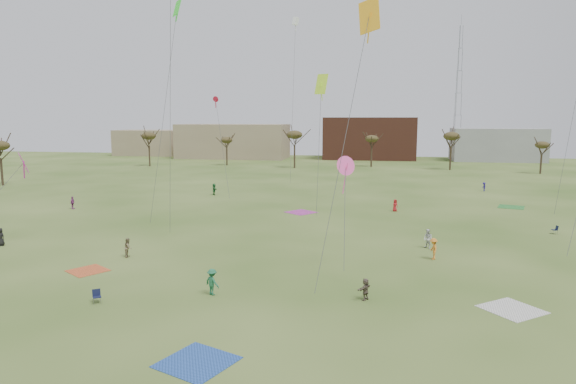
% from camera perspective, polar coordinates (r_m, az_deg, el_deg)
% --- Properties ---
extents(ground, '(260.00, 260.00, 0.00)m').
position_cam_1_polar(ground, '(33.89, -3.65, -12.19)').
color(ground, '#34531A').
rests_on(ground, ground).
extents(flyer_near_center, '(1.35, 1.16, 1.81)m').
position_cam_1_polar(flyer_near_center, '(35.09, -8.54, -9.98)').
color(flyer_near_center, '#236A45').
rests_on(flyer_near_center, ground).
extents(spectator_fore_b, '(0.81, 0.93, 1.66)m').
position_cam_1_polar(spectator_fore_b, '(45.91, -17.55, -5.98)').
color(spectator_fore_b, '#817352').
rests_on(spectator_fore_b, ground).
extents(spectator_fore_c, '(1.08, 1.39, 1.47)m').
position_cam_1_polar(spectator_fore_c, '(34.22, 8.71, -10.76)').
color(spectator_fore_c, brown).
rests_on(spectator_fore_c, ground).
extents(flyer_mid_a, '(0.84, 0.56, 1.70)m').
position_cam_1_polar(flyer_mid_a, '(54.64, -29.66, -4.41)').
color(flyer_mid_a, black).
rests_on(flyer_mid_a, ground).
extents(flyer_mid_b, '(0.86, 1.28, 1.83)m').
position_cam_1_polar(flyer_mid_b, '(44.76, 16.07, -6.17)').
color(flyer_mid_b, orange).
rests_on(flyer_mid_b, ground).
extents(spectator_mid_d, '(0.54, 1.03, 1.68)m').
position_cam_1_polar(spectator_mid_d, '(72.21, -23.11, -1.12)').
color(spectator_mid_d, '#953E87').
rests_on(spectator_mid_d, ground).
extents(spectator_mid_e, '(1.10, 1.09, 1.79)m').
position_cam_1_polar(spectator_mid_e, '(48.29, 15.49, -5.11)').
color(spectator_mid_e, silver).
rests_on(spectator_mid_e, ground).
extents(flyer_far_a, '(1.33, 1.69, 1.79)m').
position_cam_1_polar(flyer_far_a, '(79.39, -8.32, 0.31)').
color(flyer_far_a, '#216430').
rests_on(flyer_far_a, ground).
extents(flyer_far_b, '(0.91, 0.86, 1.57)m').
position_cam_1_polar(flyer_far_b, '(66.23, 11.97, -1.48)').
color(flyer_far_b, red).
rests_on(flyer_far_b, ground).
extents(flyer_far_c, '(0.74, 1.04, 1.46)m').
position_cam_1_polar(flyer_far_c, '(88.65, 21.20, 0.56)').
color(flyer_far_c, navy).
rests_on(flyer_far_c, ground).
extents(blanket_red, '(3.61, 3.61, 0.03)m').
position_cam_1_polar(blanket_red, '(43.11, -21.61, -8.25)').
color(blanket_red, '#D4592A').
rests_on(blanket_red, ground).
extents(blanket_blue, '(4.23, 4.23, 0.03)m').
position_cam_1_polar(blanket_blue, '(26.56, -10.21, -18.36)').
color(blanket_blue, '#2751A9').
rests_on(blanket_blue, ground).
extents(blanket_cream, '(4.43, 4.43, 0.03)m').
position_cam_1_polar(blanket_cream, '(35.38, 23.92, -12.02)').
color(blanket_cream, silver).
rests_on(blanket_cream, ground).
extents(blanket_plum, '(4.47, 4.47, 0.03)m').
position_cam_1_polar(blanket_plum, '(64.25, 1.47, -2.30)').
color(blanket_plum, '#B6389D').
rests_on(blanket_plum, ground).
extents(blanket_olive, '(4.01, 4.01, 0.03)m').
position_cam_1_polar(blanket_olive, '(74.35, 23.83, -1.56)').
color(blanket_olive, '#2F8133').
rests_on(blanket_olive, ground).
extents(camp_chair_left, '(0.72, 0.73, 0.87)m').
position_cam_1_polar(camp_chair_left, '(35.68, -20.72, -11.22)').
color(camp_chair_left, '#141937').
rests_on(camp_chair_left, ground).
extents(camp_chair_right, '(0.60, 0.56, 0.87)m').
position_cam_1_polar(camp_chair_right, '(59.21, 27.82, -3.95)').
color(camp_chair_right, '#131A35').
rests_on(camp_chair_right, ground).
extents(kites_aloft, '(61.00, 62.64, 27.93)m').
position_cam_1_polar(kites_aloft, '(53.69, -2.09, 18.89)').
color(kites_aloft, red).
rests_on(kites_aloft, ground).
extents(tree_line, '(117.44, 49.32, 8.91)m').
position_cam_1_polar(tree_line, '(110.53, 4.70, 5.84)').
color(tree_line, '#3A2B1E').
rests_on(tree_line, ground).
extents(building_tan, '(32.00, 14.00, 10.00)m').
position_cam_1_polar(building_tan, '(152.07, -6.19, 5.71)').
color(building_tan, '#937F60').
rests_on(building_tan, ground).
extents(building_brick, '(26.00, 16.00, 12.00)m').
position_cam_1_polar(building_brick, '(150.94, 9.17, 6.02)').
color(building_brick, brown).
rests_on(building_brick, ground).
extents(building_grey, '(24.00, 12.00, 9.00)m').
position_cam_1_polar(building_grey, '(152.46, 22.46, 4.95)').
color(building_grey, gray).
rests_on(building_grey, ground).
extents(building_tan_west, '(20.00, 12.00, 8.00)m').
position_cam_1_polar(building_tan_west, '(169.38, -15.35, 5.39)').
color(building_tan_west, '#937F60').
rests_on(building_tan_west, ground).
extents(radio_tower, '(1.51, 1.72, 41.00)m').
position_cam_1_polar(radio_tower, '(157.57, 18.61, 10.59)').
color(radio_tower, '#9EA3A8').
rests_on(radio_tower, ground).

